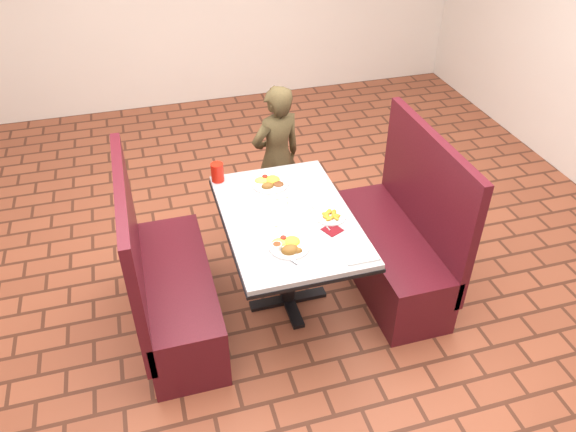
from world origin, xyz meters
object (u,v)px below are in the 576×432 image
object	(u,v)px
near_dinner_plate	(289,244)
plantain_plate	(330,216)
booth_bench_left	(169,289)
dining_table	(288,228)
red_tumbler	(217,172)
far_dinner_plate	(270,181)
booth_bench_right	(396,245)
diner_person	(277,158)

from	to	relation	value
near_dinner_plate	plantain_plate	distance (m)	0.40
booth_bench_left	near_dinner_plate	size ratio (longest dim) A/B	4.96
dining_table	red_tumbler	distance (m)	0.66
dining_table	far_dinner_plate	size ratio (longest dim) A/B	4.84
booth_bench_left	booth_bench_right	distance (m)	1.60
booth_bench_right	plantain_plate	size ratio (longest dim) A/B	6.36
far_dinner_plate	diner_person	bearing A→B (deg)	70.45
near_dinner_plate	far_dinner_plate	bearing A→B (deg)	84.52
red_tumbler	booth_bench_left	bearing A→B (deg)	-129.94
plantain_plate	diner_person	bearing A→B (deg)	93.59
plantain_plate	red_tumbler	xyz separation A→B (m)	(-0.60, 0.63, 0.05)
booth_bench_right	red_tumbler	world-z (taller)	booth_bench_right
booth_bench_left	plantain_plate	bearing A→B (deg)	-4.98
far_dinner_plate	red_tumbler	size ratio (longest dim) A/B	1.90
booth_bench_left	red_tumbler	distance (m)	0.85
booth_bench_right	near_dinner_plate	world-z (taller)	booth_bench_right
diner_person	red_tumbler	xyz separation A→B (m)	(-0.54, -0.43, 0.21)
near_dinner_plate	red_tumbler	bearing A→B (deg)	107.55
dining_table	red_tumbler	world-z (taller)	red_tumbler
dining_table	booth_bench_left	world-z (taller)	booth_bench_left
booth_bench_left	diner_person	xyz separation A→B (m)	(0.98, 0.96, 0.27)
far_dinner_plate	near_dinner_plate	bearing A→B (deg)	-95.48
booth_bench_left	near_dinner_plate	bearing A→B (deg)	-23.15
red_tumbler	dining_table	bearing A→B (deg)	-56.75
diner_person	plantain_plate	world-z (taller)	diner_person
dining_table	plantain_plate	bearing A→B (deg)	-19.98
booth_bench_left	booth_bench_right	xyz separation A→B (m)	(1.60, 0.00, 0.00)
far_dinner_plate	red_tumbler	distance (m)	0.37
diner_person	booth_bench_right	bearing A→B (deg)	104.78
booth_bench_right	far_dinner_plate	bearing A→B (deg)	154.59
diner_person	plantain_plate	bearing A→B (deg)	75.91
near_dinner_plate	diner_person	bearing A→B (deg)	77.95
booth_bench_left	plantain_plate	distance (m)	1.14
far_dinner_plate	booth_bench_left	bearing A→B (deg)	-153.55
booth_bench_left	far_dinner_plate	distance (m)	0.98
dining_table	plantain_plate	xyz separation A→B (m)	(0.25, -0.09, 0.11)
dining_table	booth_bench_left	xyz separation A→B (m)	(-0.80, 0.00, -0.32)
dining_table	plantain_plate	world-z (taller)	plantain_plate
booth_bench_right	far_dinner_plate	xyz separation A→B (m)	(-0.82, 0.39, 0.44)
booth_bench_right	red_tumbler	xyz separation A→B (m)	(-1.15, 0.53, 0.49)
booth_bench_left	dining_table	bearing A→B (deg)	0.00
plantain_plate	booth_bench_left	bearing A→B (deg)	175.02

